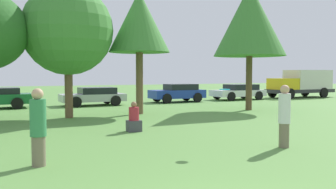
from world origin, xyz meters
The scene contains 11 objects.
person_thrower centered at (-1.93, 4.85, 0.86)m, with size 0.35×0.35×1.71m.
person_catcher centered at (4.36, 4.11, 0.88)m, with size 0.32×0.32×1.72m.
frisbee centered at (2.76, 4.64, 1.60)m, with size 0.28×0.28×0.02m.
bystander_sitting centered at (1.55, 8.45, 0.42)m, with size 0.48×0.40×1.05m.
tree_2 centered at (0.17, 13.47, 4.01)m, with size 4.12×4.12×6.08m.
tree_3 centered at (3.68, 13.57, 4.59)m, with size 3.06×3.06×6.17m.
tree_4 centered at (9.90, 12.82, 4.97)m, with size 3.95×3.95×6.97m.
parked_car_silver centered at (2.74, 19.44, 0.62)m, with size 4.04×2.13×1.15m.
parked_car_blue centered at (8.90, 19.66, 0.69)m, with size 3.96×1.91×1.30m.
parked_car_white centered at (14.33, 19.79, 0.65)m, with size 4.26×2.15×1.20m.
delivery_truck_yellow centered at (20.85, 19.66, 1.27)m, with size 6.21×2.35×2.35m.
Camera 1 is at (-2.64, -3.35, 2.01)m, focal length 38.25 mm.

